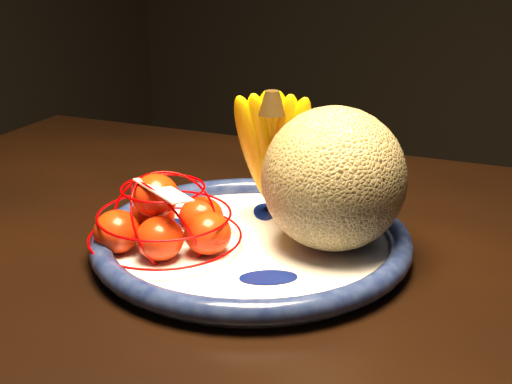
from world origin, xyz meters
The scene contains 6 objects.
dining_table centered at (0.00, 0.06, 0.67)m, with size 1.60×1.08×0.75m.
fruit_bowl centered at (-0.15, 0.06, 0.76)m, with size 0.36×0.36×0.03m.
cantaloupe centered at (-0.07, 0.09, 0.84)m, with size 0.16×0.16×0.16m, color olive.
banana_bunch centered at (-0.16, 0.13, 0.85)m, with size 0.11×0.11×0.18m.
mandarin_bag centered at (-0.22, 0.00, 0.79)m, with size 0.22×0.22×0.11m.
price_tag centered at (-0.21, -0.02, 0.84)m, with size 0.07×0.03×0.00m, color white.
Camera 1 is at (0.22, -0.58, 1.09)m, focal length 50.00 mm.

